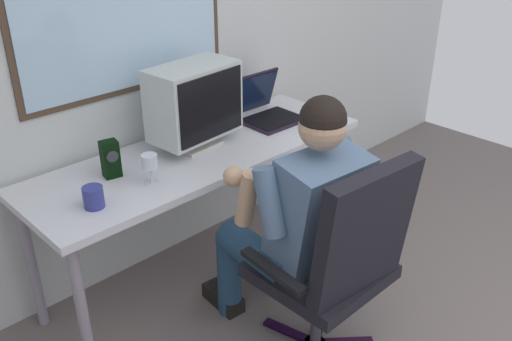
% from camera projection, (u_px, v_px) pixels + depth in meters
% --- Properties ---
extents(wall_rear, '(5.38, 0.08, 2.55)m').
position_uv_depth(wall_rear, '(173.00, 25.00, 2.87)').
color(wall_rear, silver).
rests_on(wall_rear, ground).
extents(desk, '(1.79, 0.61, 0.74)m').
position_uv_depth(desk, '(200.00, 164.00, 2.83)').
color(desk, gray).
rests_on(desk, ground).
extents(office_chair, '(0.62, 0.57, 1.02)m').
position_uv_depth(office_chair, '(340.00, 257.00, 2.31)').
color(office_chair, black).
rests_on(office_chair, ground).
extents(person_seated, '(0.55, 0.77, 1.22)m').
position_uv_depth(person_seated, '(297.00, 216.00, 2.45)').
color(person_seated, navy).
rests_on(person_seated, ground).
extents(crt_monitor, '(0.47, 0.28, 0.42)m').
position_uv_depth(crt_monitor, '(194.00, 102.00, 2.74)').
color(crt_monitor, beige).
rests_on(crt_monitor, desk).
extents(laptop, '(0.33, 0.34, 0.25)m').
position_uv_depth(laptop, '(264.00, 107.00, 3.16)').
color(laptop, black).
rests_on(laptop, desk).
extents(wine_glass, '(0.07, 0.07, 0.14)m').
position_uv_depth(wine_glass, '(150.00, 163.00, 2.46)').
color(wine_glass, silver).
rests_on(wine_glass, desk).
extents(desk_speaker, '(0.09, 0.08, 0.17)m').
position_uv_depth(desk_speaker, '(110.00, 159.00, 2.52)').
color(desk_speaker, black).
rests_on(desk_speaker, desk).
extents(coffee_mug, '(0.08, 0.08, 0.09)m').
position_uv_depth(coffee_mug, '(93.00, 197.00, 2.30)').
color(coffee_mug, navy).
rests_on(coffee_mug, desk).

